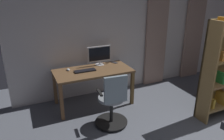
{
  "coord_description": "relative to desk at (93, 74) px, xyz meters",
  "views": [
    {
      "loc": [
        2.46,
        0.98,
        2.19
      ],
      "look_at": [
        1.07,
        -2.12,
        0.91
      ],
      "focal_mm": 34.58,
      "sensor_mm": 36.0,
      "label": 1
    }
  ],
  "objects": [
    {
      "name": "bookshelf",
      "position": [
        -1.96,
        1.29,
        0.24
      ],
      "size": [
        0.9,
        0.3,
        1.79
      ],
      "color": "olive",
      "rests_on": "ground"
    },
    {
      "name": "office_chair",
      "position": [
        -0.03,
        0.85,
        -0.19
      ],
      "size": [
        0.56,
        0.56,
        0.96
      ],
      "rotation": [
        0.0,
        0.0,
        3.07
      ],
      "color": "black",
      "rests_on": "ground"
    },
    {
      "name": "computer_monitor",
      "position": [
        -0.23,
        -0.24,
        0.3
      ],
      "size": [
        0.49,
        0.18,
        0.39
      ],
      "color": "silver",
      "rests_on": "desk"
    },
    {
      "name": "cell_phone_face_up",
      "position": [
        -0.56,
        -0.24,
        0.09
      ],
      "size": [
        0.12,
        0.16,
        0.01
      ],
      "primitive_type": "cube",
      "rotation": [
        0.0,
        0.0,
        0.41
      ],
      "color": "#333338",
      "rests_on": "desk"
    },
    {
      "name": "back_room_partition",
      "position": [
        -1.21,
        -0.51,
        0.73
      ],
      "size": [
        5.49,
        0.1,
        2.74
      ],
      "primitive_type": "cube",
      "color": "silver",
      "rests_on": "ground"
    },
    {
      "name": "desk",
      "position": [
        0.0,
        0.0,
        0.0
      ],
      "size": [
        1.48,
        0.72,
        0.73
      ],
      "color": "brown",
      "rests_on": "ground"
    },
    {
      "name": "computer_keyboard",
      "position": [
        0.16,
        -0.0,
        0.1
      ],
      "size": [
        0.41,
        0.14,
        0.02
      ],
      "primitive_type": "cube",
      "color": "black",
      "rests_on": "desk"
    },
    {
      "name": "computer_mouse",
      "position": [
        0.44,
        -0.17,
        0.11
      ],
      "size": [
        0.06,
        0.1,
        0.04
      ],
      "primitive_type": "ellipsoid",
      "color": "#B7BCC1",
      "rests_on": "desk"
    },
    {
      "name": "curtain_left_panel",
      "position": [
        -2.83,
        -0.4,
        0.51
      ],
      "size": [
        0.54,
        0.06,
        2.29
      ],
      "primitive_type": "cube",
      "color": "tan",
      "rests_on": "ground"
    },
    {
      "name": "curtain_right_panel",
      "position": [
        -1.7,
        -0.4,
        0.51
      ],
      "size": [
        0.54,
        0.06,
        2.29
      ],
      "primitive_type": "cube",
      "color": "tan",
      "rests_on": "ground"
    }
  ]
}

